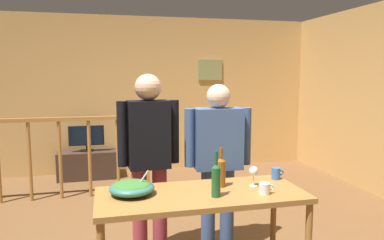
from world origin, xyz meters
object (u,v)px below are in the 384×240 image
at_px(salad_bowl, 132,187).
at_px(person_standing_left, 149,152).
at_px(serving_table, 201,203).
at_px(wine_glass, 254,172).
at_px(flat_screen_tv, 86,136).
at_px(person_standing_right, 218,154).
at_px(wine_bottle_amber, 221,171).
at_px(stair_railing, 77,148).
at_px(framed_picture, 210,70).
at_px(tv_console, 88,164).
at_px(wine_bottle_green, 216,179).
at_px(mug_white, 265,188).
at_px(mug_blue, 276,173).

bearing_deg(salad_bowl, person_standing_left, 69.66).
bearing_deg(serving_table, wine_glass, 7.13).
distance_m(flat_screen_tv, person_standing_right, 3.02).
relative_size(salad_bowl, wine_bottle_amber, 1.07).
bearing_deg(salad_bowl, stair_railing, 102.94).
height_order(serving_table, wine_glass, wine_glass).
distance_m(framed_picture, wine_glass, 3.74).
bearing_deg(framed_picture, salad_bowl, -114.62).
relative_size(stair_railing, serving_table, 1.74).
xyz_separation_m(serving_table, salad_bowl, (-0.50, 0.08, 0.13)).
relative_size(framed_picture, person_standing_left, 0.26).
height_order(wine_glass, person_standing_left, person_standing_left).
relative_size(tv_console, wine_bottle_amber, 2.93).
bearing_deg(person_standing_left, serving_table, 114.49).
xyz_separation_m(serving_table, wine_bottle_green, (0.08, -0.11, 0.21)).
height_order(tv_console, mug_white, mug_white).
height_order(flat_screen_tv, mug_blue, mug_blue).
xyz_separation_m(stair_railing, tv_console, (0.08, 0.92, -0.45)).
bearing_deg(stair_railing, mug_white, -59.91).
xyz_separation_m(mug_white, mug_blue, (0.25, 0.33, 0.01)).
xyz_separation_m(flat_screen_tv, wine_bottle_green, (1.04, -3.42, 0.22)).
xyz_separation_m(wine_glass, mug_white, (0.01, -0.19, -0.07)).
distance_m(serving_table, mug_white, 0.48).
distance_m(wine_glass, mug_blue, 0.30).
relative_size(tv_console, flat_screen_tv, 1.69).
distance_m(wine_bottle_amber, person_standing_right, 0.50).
bearing_deg(salad_bowl, mug_white, -12.77).
bearing_deg(serving_table, tv_console, 106.03).
distance_m(framed_picture, mug_white, 3.94).
height_order(salad_bowl, person_standing_right, person_standing_right).
relative_size(tv_console, person_standing_left, 0.55).
bearing_deg(mug_white, flat_screen_tv, 112.12).
distance_m(framed_picture, flat_screen_tv, 2.35).
height_order(tv_console, wine_glass, wine_glass).
distance_m(wine_glass, person_standing_right, 0.55).
bearing_deg(mug_blue, serving_table, -164.94).
xyz_separation_m(wine_bottle_green, mug_white, (0.36, -0.02, -0.09)).
bearing_deg(framed_picture, mug_white, -100.29).
height_order(stair_railing, wine_bottle_amber, stair_railing).
bearing_deg(serving_table, flat_screen_tv, 106.17).
height_order(wine_bottle_green, mug_white, wine_bottle_green).
height_order(flat_screen_tv, person_standing_right, person_standing_right).
xyz_separation_m(wine_glass, mug_blue, (0.26, 0.13, -0.06)).
height_order(mug_white, person_standing_right, person_standing_right).
relative_size(stair_railing, wine_bottle_green, 8.08).
height_order(wine_glass, person_standing_right, person_standing_right).
bearing_deg(person_standing_left, mug_blue, 154.74).
bearing_deg(serving_table, wine_bottle_green, -55.68).
distance_m(framed_picture, salad_bowl, 4.01).
distance_m(stair_railing, wine_bottle_amber, 2.63).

